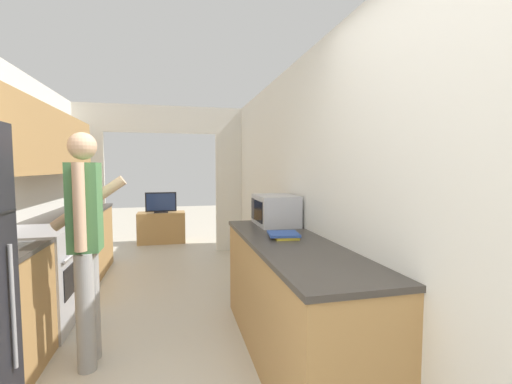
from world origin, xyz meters
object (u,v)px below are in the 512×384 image
Objects in this scene: range_oven at (34,280)px; tv_cabinet at (162,227)px; person at (86,241)px; book_stack at (284,235)px; microwave at (275,210)px; television at (161,203)px.

range_oven is 3.63m from tv_cabinet.
book_stack is (1.49, -0.14, 0.00)m from person.
person is (0.60, -0.69, 0.47)m from range_oven.
range_oven is 2.29m from microwave.
tv_cabinet is at bearing 74.22° from range_oven.
microwave reaches higher than range_oven.
person reaches higher than microwave.
tv_cabinet is (0.99, 3.49, -0.17)m from range_oven.
range_oven reaches higher than television.
book_stack is 0.47× the size of television.
person is at bearing 174.60° from book_stack.
tv_cabinet is at bearing 90.00° from television.
book_stack is at bearing -99.95° from microwave.
television reaches higher than tv_cabinet.
person is 1.49m from book_stack.
book_stack is (2.09, -0.83, 0.48)m from range_oven.
microwave is 0.56× the size of tv_cabinet.
person is at bearing -48.78° from range_oven.
person is 1.67m from microwave.
television is (0.99, 3.45, 0.33)m from range_oven.
book_stack reaches higher than tv_cabinet.
book_stack is at bearing -75.53° from television.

